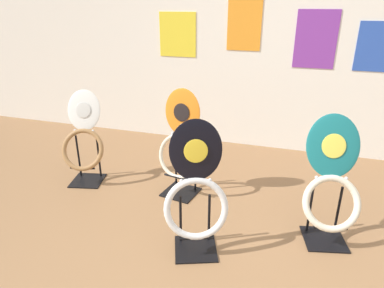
{
  "coord_description": "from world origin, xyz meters",
  "views": [
    {
      "loc": [
        0.19,
        -1.41,
        1.56
      ],
      "look_at": [
        -0.53,
        0.9,
        0.55
      ],
      "focal_mm": 32.0,
      "sensor_mm": 36.0,
      "label": 1
    }
  ],
  "objects_px": {
    "toilet_seat_display_jazz_black": "(196,200)",
    "toilet_seat_display_white_plain": "(84,141)",
    "toilet_seat_display_orange_sun": "(180,145)",
    "toilet_seat_display_teal_sax": "(331,187)"
  },
  "relations": [
    {
      "from": "toilet_seat_display_jazz_black",
      "to": "toilet_seat_display_white_plain",
      "type": "height_order",
      "value": "toilet_seat_display_jazz_black"
    },
    {
      "from": "toilet_seat_display_orange_sun",
      "to": "toilet_seat_display_teal_sax",
      "type": "relative_size",
      "value": 1.05
    },
    {
      "from": "toilet_seat_display_white_plain",
      "to": "toilet_seat_display_teal_sax",
      "type": "xyz_separation_m",
      "value": [
        2.08,
        -0.23,
        0.01
      ]
    },
    {
      "from": "toilet_seat_display_white_plain",
      "to": "toilet_seat_display_teal_sax",
      "type": "height_order",
      "value": "toilet_seat_display_teal_sax"
    },
    {
      "from": "toilet_seat_display_orange_sun",
      "to": "toilet_seat_display_teal_sax",
      "type": "height_order",
      "value": "toilet_seat_display_orange_sun"
    },
    {
      "from": "toilet_seat_display_orange_sun",
      "to": "toilet_seat_display_jazz_black",
      "type": "distance_m",
      "value": 0.77
    },
    {
      "from": "toilet_seat_display_jazz_black",
      "to": "toilet_seat_display_teal_sax",
      "type": "distance_m",
      "value": 0.92
    },
    {
      "from": "toilet_seat_display_jazz_black",
      "to": "toilet_seat_display_teal_sax",
      "type": "xyz_separation_m",
      "value": [
        0.83,
        0.4,
        0.01
      ]
    },
    {
      "from": "toilet_seat_display_jazz_black",
      "to": "toilet_seat_display_white_plain",
      "type": "bearing_deg",
      "value": 152.99
    },
    {
      "from": "toilet_seat_display_white_plain",
      "to": "toilet_seat_display_teal_sax",
      "type": "distance_m",
      "value": 2.09
    }
  ]
}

